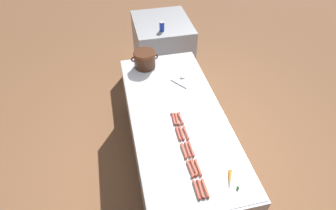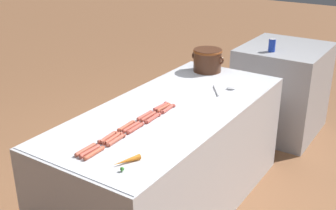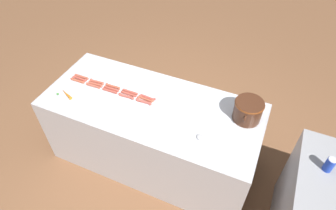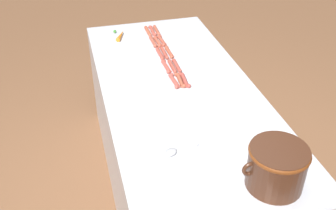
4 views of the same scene
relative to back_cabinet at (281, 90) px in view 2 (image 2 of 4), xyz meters
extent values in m
plane|color=brown|center=(-0.22, -1.77, -0.46)|extent=(20.00, 20.00, 0.00)
cube|color=#BCBCC1|center=(-0.22, -1.77, -0.04)|extent=(0.91, 2.08, 0.85)
cube|color=silver|center=(-0.22, -1.77, 0.38)|extent=(0.89, 2.04, 0.00)
cube|color=#A0A0A4|center=(0.00, 0.00, 0.00)|extent=(0.80, 0.89, 0.93)
cylinder|color=#B0533D|center=(-0.28, -2.60, 0.40)|extent=(0.03, 0.15, 0.02)
sphere|color=#B0533D|center=(-0.27, -2.67, 0.40)|extent=(0.02, 0.02, 0.02)
sphere|color=#B0533D|center=(-0.28, -2.52, 0.40)|extent=(0.02, 0.02, 0.02)
cylinder|color=#B6503C|center=(-0.27, -2.41, 0.40)|extent=(0.03, 0.15, 0.02)
sphere|color=#B6503C|center=(-0.27, -2.48, 0.40)|extent=(0.02, 0.02, 0.02)
sphere|color=#B6503C|center=(-0.27, -2.34, 0.40)|extent=(0.02, 0.02, 0.02)
cylinder|color=#B7523A|center=(-0.27, -2.22, 0.40)|extent=(0.03, 0.15, 0.02)
sphere|color=#B7523A|center=(-0.28, -2.29, 0.40)|extent=(0.02, 0.02, 0.02)
sphere|color=#B7523A|center=(-0.27, -2.15, 0.40)|extent=(0.02, 0.02, 0.02)
cylinder|color=#B04A3C|center=(-0.27, -2.03, 0.40)|extent=(0.03, 0.15, 0.02)
sphere|color=#B04A3C|center=(-0.27, -2.10, 0.40)|extent=(0.02, 0.02, 0.02)
sphere|color=#B04A3C|center=(-0.27, -1.95, 0.40)|extent=(0.02, 0.02, 0.02)
cylinder|color=#B4483E|center=(-0.27, -1.84, 0.40)|extent=(0.04, 0.15, 0.02)
sphere|color=#B4483E|center=(-0.26, -1.91, 0.40)|extent=(0.02, 0.02, 0.02)
sphere|color=#B4483E|center=(-0.28, -1.76, 0.40)|extent=(0.02, 0.02, 0.02)
cylinder|color=#B84E3F|center=(-0.24, -2.60, 0.40)|extent=(0.03, 0.15, 0.02)
sphere|color=#B84E3F|center=(-0.24, -2.67, 0.40)|extent=(0.02, 0.02, 0.02)
sphere|color=#B84E3F|center=(-0.25, -2.52, 0.40)|extent=(0.02, 0.02, 0.02)
cylinder|color=#B5523D|center=(-0.24, -2.40, 0.40)|extent=(0.03, 0.15, 0.02)
sphere|color=#B5523D|center=(-0.24, -2.47, 0.40)|extent=(0.02, 0.02, 0.02)
sphere|color=#B5523D|center=(-0.23, -2.33, 0.40)|extent=(0.02, 0.02, 0.02)
cylinder|color=#AD493B|center=(-0.24, -2.22, 0.40)|extent=(0.03, 0.15, 0.02)
sphere|color=#AD493B|center=(-0.24, -2.29, 0.40)|extent=(0.02, 0.02, 0.02)
sphere|color=#AD493B|center=(-0.24, -2.15, 0.40)|extent=(0.02, 0.02, 0.02)
cylinder|color=#AC4A3B|center=(-0.24, -2.03, 0.40)|extent=(0.03, 0.15, 0.02)
sphere|color=#AC4A3B|center=(-0.24, -2.10, 0.40)|extent=(0.02, 0.02, 0.02)
sphere|color=#AC4A3B|center=(-0.24, -1.95, 0.40)|extent=(0.02, 0.02, 0.02)
cylinder|color=#AB5139|center=(-0.24, -1.84, 0.40)|extent=(0.03, 0.15, 0.02)
sphere|color=#AB5139|center=(-0.24, -1.91, 0.40)|extent=(0.02, 0.02, 0.02)
sphere|color=#AB5139|center=(-0.25, -1.77, 0.40)|extent=(0.02, 0.02, 0.02)
cylinder|color=#B95238|center=(-0.21, -2.60, 0.40)|extent=(0.03, 0.15, 0.02)
sphere|color=#B95238|center=(-0.21, -2.67, 0.40)|extent=(0.02, 0.02, 0.02)
sphere|color=#B95238|center=(-0.21, -2.53, 0.40)|extent=(0.02, 0.02, 0.02)
cylinder|color=#AE523E|center=(-0.21, -2.41, 0.40)|extent=(0.03, 0.15, 0.02)
sphere|color=#AE523E|center=(-0.21, -2.48, 0.40)|extent=(0.02, 0.02, 0.02)
sphere|color=#AE523E|center=(-0.20, -2.34, 0.40)|extent=(0.02, 0.02, 0.02)
cylinder|color=#B3493B|center=(-0.21, -2.22, 0.40)|extent=(0.03, 0.15, 0.02)
sphere|color=#B3493B|center=(-0.21, -2.29, 0.40)|extent=(0.02, 0.02, 0.02)
sphere|color=#B3493B|center=(-0.21, -2.14, 0.40)|extent=(0.02, 0.02, 0.02)
cylinder|color=#BA4D40|center=(-0.20, -2.03, 0.40)|extent=(0.03, 0.15, 0.02)
sphere|color=#BA4D40|center=(-0.21, -2.10, 0.40)|extent=(0.02, 0.02, 0.02)
sphere|color=#BA4D40|center=(-0.20, -1.96, 0.40)|extent=(0.02, 0.02, 0.02)
cylinder|color=#B44C41|center=(-0.21, -1.84, 0.40)|extent=(0.03, 0.15, 0.02)
sphere|color=#B44C41|center=(-0.21, -1.92, 0.40)|extent=(0.02, 0.02, 0.02)
sphere|color=#B44C41|center=(-0.20, -1.77, 0.40)|extent=(0.02, 0.02, 0.02)
cylinder|color=#472616|center=(-0.40, -0.92, 0.49)|extent=(0.25, 0.25, 0.20)
torus|color=brown|center=(-0.40, -0.92, 0.57)|extent=(0.26, 0.26, 0.03)
torus|color=#472616|center=(-0.52, -0.92, 0.51)|extent=(0.07, 0.02, 0.07)
torus|color=#472616|center=(-0.27, -0.92, 0.51)|extent=(0.07, 0.02, 0.07)
cylinder|color=#B7B7BC|center=(-0.09, -1.33, 0.39)|extent=(0.14, 0.18, 0.01)
ellipsoid|color=#B7B7BC|center=(-0.02, -1.22, 0.40)|extent=(0.09, 0.08, 0.02)
cone|color=orange|center=(0.00, -2.57, 0.40)|extent=(0.10, 0.17, 0.03)
sphere|color=#387F2D|center=(0.04, -2.65, 0.40)|extent=(0.02, 0.02, 0.02)
cylinder|color=#1938B2|center=(-0.05, -0.26, 0.52)|extent=(0.07, 0.07, 0.12)
cylinder|color=silver|center=(-0.05, -0.26, 0.59)|extent=(0.06, 0.06, 0.00)
camera|label=1|loc=(-0.72, -3.61, 2.31)|focal=29.71mm
camera|label=2|loc=(1.31, -4.14, 1.59)|focal=45.78mm
camera|label=3|loc=(1.47, -0.86, 2.29)|focal=30.77mm
camera|label=4|loc=(0.36, 0.16, 1.65)|focal=42.67mm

